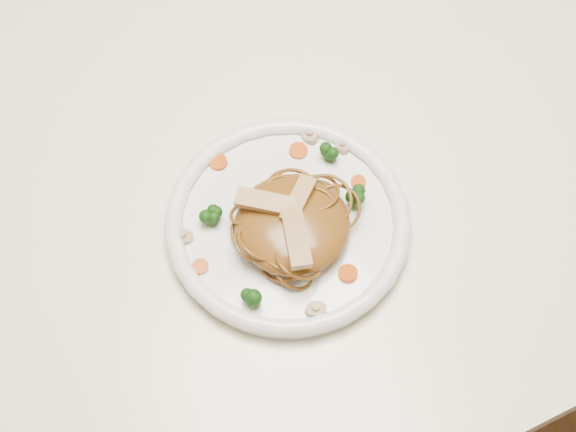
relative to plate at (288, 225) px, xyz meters
name	(u,v)px	position (x,y,z in m)	size (l,w,h in m)	color
ground	(297,357)	(0.06, 0.09, -0.76)	(4.00, 4.00, 0.00)	brown
table	(301,192)	(0.06, 0.09, -0.11)	(1.20, 0.80, 0.75)	white
plate	(288,225)	(0.00, 0.00, 0.00)	(0.27, 0.27, 0.02)	white
noodle_mound	(292,224)	(0.00, -0.01, 0.03)	(0.13, 0.13, 0.04)	brown
chicken_a	(298,199)	(0.01, 0.00, 0.05)	(0.06, 0.02, 0.01)	tan
chicken_b	(266,202)	(-0.02, 0.01, 0.05)	(0.07, 0.02, 0.01)	tan
chicken_c	(296,238)	(-0.01, -0.04, 0.05)	(0.07, 0.02, 0.01)	tan
broccoli_0	(331,152)	(0.08, 0.06, 0.02)	(0.02, 0.02, 0.03)	#12400D
broccoli_1	(211,216)	(-0.08, 0.04, 0.02)	(0.03, 0.03, 0.03)	#12400D
broccoli_2	(254,298)	(-0.08, -0.07, 0.02)	(0.03, 0.03, 0.03)	#12400D
broccoli_3	(355,199)	(0.08, -0.01, 0.02)	(0.03, 0.03, 0.03)	#12400D
carrot_0	(298,151)	(0.05, 0.08, 0.01)	(0.02, 0.02, 0.01)	#B34606
carrot_1	(200,266)	(-0.11, -0.01, 0.01)	(0.02, 0.02, 0.01)	#B34606
carrot_2	(358,182)	(0.10, 0.01, 0.01)	(0.02, 0.02, 0.01)	#B34606
carrot_3	(218,162)	(-0.04, 0.11, 0.01)	(0.02, 0.02, 0.01)	#B34606
carrot_4	(348,273)	(0.03, -0.09, 0.01)	(0.02, 0.02, 0.01)	#B34606
mushroom_0	(316,309)	(-0.02, -0.11, 0.01)	(0.02, 0.02, 0.01)	#C4B393
mushroom_1	(342,146)	(0.10, 0.06, 0.01)	(0.02, 0.02, 0.01)	#C4B393
mushroom_2	(183,237)	(-0.11, 0.03, 0.01)	(0.03, 0.03, 0.01)	#C4B393
mushroom_3	(310,135)	(0.07, 0.09, 0.01)	(0.03, 0.03, 0.01)	#C4B393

